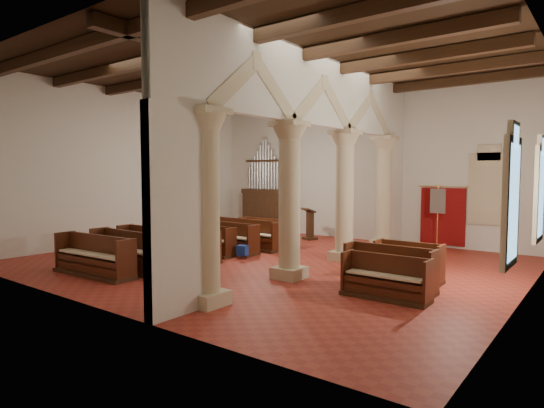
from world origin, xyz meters
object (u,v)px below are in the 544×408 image
at_px(aisle_pew_0, 385,284).
at_px(lectern, 310,226).
at_px(processional_banner, 437,230).
at_px(pipe_organ, 264,202).
at_px(nave_pew_0, 94,262).

bearing_deg(aisle_pew_0, lectern, 133.22).
xyz_separation_m(lectern, processional_banner, (5.12, 0.09, 0.25)).
bearing_deg(lectern, processional_banner, 22.17).
bearing_deg(aisle_pew_0, pipe_organ, 141.30).
xyz_separation_m(lectern, aisle_pew_0, (6.02, -6.44, -0.22)).
height_order(lectern, nave_pew_0, lectern).
relative_size(lectern, aisle_pew_0, 0.68).
relative_size(lectern, processional_banner, 0.55).
relative_size(pipe_organ, aisle_pew_0, 2.27).
xyz_separation_m(pipe_organ, aisle_pew_0, (9.08, -7.30, -1.05)).
relative_size(processional_banner, nave_pew_0, 0.86).
relative_size(nave_pew_0, aisle_pew_0, 1.44).
height_order(pipe_organ, lectern, pipe_organ).
bearing_deg(nave_pew_0, aisle_pew_0, 16.73).
xyz_separation_m(processional_banner, nave_pew_0, (-6.28, -9.10, -0.44)).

